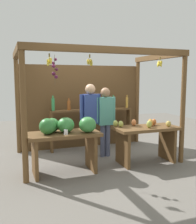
# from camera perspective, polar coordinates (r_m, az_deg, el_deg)

# --- Properties ---
(ground_plane) EXTENTS (12.00, 12.00, 0.00)m
(ground_plane) POSITION_cam_1_polar(r_m,az_deg,el_deg) (5.88, -0.66, -9.93)
(ground_plane) COLOR slate
(ground_plane) RESTS_ON ground
(market_stall) EXTENTS (3.28, 2.04, 2.32)m
(market_stall) POSITION_cam_1_polar(r_m,az_deg,el_deg) (6.06, -2.15, 3.60)
(market_stall) COLOR brown
(market_stall) RESTS_ON ground
(fruit_counter_left) EXTENTS (1.33, 0.66, 1.05)m
(fruit_counter_left) POSITION_cam_1_polar(r_m,az_deg,el_deg) (4.78, -7.44, -5.01)
(fruit_counter_left) COLOR brown
(fruit_counter_left) RESTS_ON ground
(fruit_counter_right) EXTENTS (1.33, 0.64, 0.91)m
(fruit_counter_right) POSITION_cam_1_polar(r_m,az_deg,el_deg) (5.46, 10.53, -5.14)
(fruit_counter_right) COLOR brown
(fruit_counter_right) RESTS_ON ground
(bottle_shelf_unit) EXTENTS (2.11, 0.22, 1.36)m
(bottle_shelf_unit) POSITION_cam_1_polar(r_m,az_deg,el_deg) (6.42, -1.44, -1.12)
(bottle_shelf_unit) COLOR brown
(bottle_shelf_unit) RESTS_ON ground
(vendor_man) EXTENTS (0.48, 0.22, 1.64)m
(vendor_man) POSITION_cam_1_polar(r_m,az_deg,el_deg) (5.67, -1.70, -0.37)
(vendor_man) COLOR #433445
(vendor_man) RESTS_ON ground
(vendor_woman) EXTENTS (0.48, 0.21, 1.56)m
(vendor_woman) POSITION_cam_1_polar(r_m,az_deg,el_deg) (5.74, 1.62, -0.85)
(vendor_woman) COLOR slate
(vendor_woman) RESTS_ON ground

